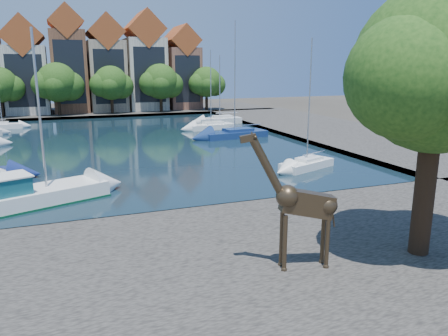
# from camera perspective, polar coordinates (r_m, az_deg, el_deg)

# --- Properties ---
(ground) EXTENTS (160.00, 160.00, 0.00)m
(ground) POSITION_cam_1_polar(r_m,az_deg,el_deg) (24.05, -5.16, -6.32)
(ground) COLOR #38332B
(ground) RESTS_ON ground
(water_basin) EXTENTS (38.00, 50.00, 0.08)m
(water_basin) POSITION_cam_1_polar(r_m,az_deg,el_deg) (46.95, -13.03, 3.11)
(water_basin) COLOR black
(water_basin) RESTS_ON ground
(near_quay) EXTENTS (50.00, 14.00, 0.50)m
(near_quay) POSITION_cam_1_polar(r_m,az_deg,el_deg) (17.80, 1.02, -12.67)
(near_quay) COLOR #504C45
(near_quay) RESTS_ON ground
(far_quay) EXTENTS (60.00, 16.00, 0.50)m
(far_quay) POSITION_cam_1_polar(r_m,az_deg,el_deg) (78.49, -16.25, 7.04)
(far_quay) COLOR #504C45
(far_quay) RESTS_ON ground
(right_quay) EXTENTS (14.00, 52.00, 0.50)m
(right_quay) POSITION_cam_1_polar(r_m,az_deg,el_deg) (55.87, 13.33, 4.89)
(right_quay) COLOR #504C45
(right_quay) RESTS_ON ground
(plane_tree) EXTENTS (8.32, 6.40, 10.62)m
(plane_tree) POSITION_cam_1_polar(r_m,az_deg,el_deg) (18.68, 26.35, 10.80)
(plane_tree) COLOR #332114
(plane_tree) RESTS_ON near_quay
(townhouse_west_inner) EXTENTS (6.43, 9.18, 15.15)m
(townhouse_west_inner) POSITION_cam_1_polar(r_m,az_deg,el_deg) (78.01, -24.45, 11.60)
(townhouse_west_inner) COLOR beige
(townhouse_west_inner) RESTS_ON far_quay
(townhouse_center) EXTENTS (5.44, 9.18, 16.93)m
(townhouse_center) POSITION_cam_1_polar(r_m,az_deg,el_deg) (77.89, -19.65, 12.76)
(townhouse_center) COLOR brown
(townhouse_center) RESTS_ON far_quay
(townhouse_east_inner) EXTENTS (5.94, 9.18, 15.79)m
(townhouse_east_inner) POSITION_cam_1_polar(r_m,az_deg,el_deg) (78.27, -15.12, 12.60)
(townhouse_east_inner) COLOR tan
(townhouse_east_inner) RESTS_ON far_quay
(townhouse_east_mid) EXTENTS (6.43, 9.18, 16.65)m
(townhouse_east_mid) POSITION_cam_1_polar(r_m,az_deg,el_deg) (79.19, -10.34, 13.10)
(townhouse_east_mid) COLOR beige
(townhouse_east_mid) RESTS_ON far_quay
(townhouse_east_end) EXTENTS (5.44, 9.18, 14.43)m
(townhouse_east_end) POSITION_cam_1_polar(r_m,az_deg,el_deg) (80.63, -5.65, 12.54)
(townhouse_east_end) COLOR brown
(townhouse_east_end) RESTS_ON far_quay
(far_tree_west) EXTENTS (6.76, 5.20, 7.36)m
(far_tree_west) POSITION_cam_1_polar(r_m,az_deg,el_deg) (72.88, -27.23, 9.49)
(far_tree_west) COLOR #332114
(far_tree_west) RESTS_ON far_quay
(far_tree_mid_west) EXTENTS (7.80, 6.00, 8.00)m
(far_tree_mid_west) POSITION_cam_1_polar(r_m,az_deg,el_deg) (72.43, -20.87, 10.24)
(far_tree_mid_west) COLOR #332114
(far_tree_mid_west) RESTS_ON far_quay
(far_tree_mid_east) EXTENTS (7.02, 5.40, 7.52)m
(far_tree_mid_east) POSITION_cam_1_polar(r_m,az_deg,el_deg) (72.88, -14.47, 10.57)
(far_tree_mid_east) COLOR #332114
(far_tree_mid_east) RESTS_ON far_quay
(far_tree_east) EXTENTS (7.54, 5.80, 7.84)m
(far_tree_east) POSITION_cam_1_polar(r_m,az_deg,el_deg) (74.18, -8.22, 10.97)
(far_tree_east) COLOR #332114
(far_tree_east) RESTS_ON far_quay
(far_tree_far_east) EXTENTS (6.76, 5.20, 7.36)m
(far_tree_far_east) POSITION_cam_1_polar(r_m,az_deg,el_deg) (76.31, -2.24, 11.03)
(far_tree_far_east) COLOR #332114
(far_tree_far_east) RESTS_ON far_quay
(giraffe_statue) EXTENTS (3.63, 1.14, 5.21)m
(giraffe_statue) POSITION_cam_1_polar(r_m,az_deg,el_deg) (16.47, 9.88, -4.53)
(giraffe_statue) COLOR #3E2F1F
(giraffe_statue) RESTS_ON near_quay
(motorsailer) EXTENTS (9.20, 5.62, 10.01)m
(motorsailer) POSITION_cam_1_polar(r_m,az_deg,el_deg) (27.55, -24.75, -3.11)
(motorsailer) COLOR white
(motorsailer) RESTS_ON water_basin
(sailboat_left_e) EXTENTS (4.80, 1.84, 8.71)m
(sailboat_left_e) POSITION_cam_1_polar(r_m,az_deg,el_deg) (63.25, -26.95, 5.05)
(sailboat_left_e) COLOR white
(sailboat_left_e) RESTS_ON water_basin
(sailboat_right_a) EXTENTS (5.21, 3.43, 9.96)m
(sailboat_right_a) POSITION_cam_1_polar(r_m,az_deg,el_deg) (35.02, 10.75, 0.73)
(sailboat_right_a) COLOR white
(sailboat_right_a) RESTS_ON water_basin
(sailboat_right_b) EXTENTS (7.57, 3.35, 12.65)m
(sailboat_right_b) POSITION_cam_1_polar(r_m,az_deg,el_deg) (49.43, 1.40, 4.65)
(sailboat_right_b) COLOR navy
(sailboat_right_b) RESTS_ON water_basin
(sailboat_right_c) EXTENTS (6.03, 2.77, 9.79)m
(sailboat_right_c) POSITION_cam_1_polar(r_m,az_deg,el_deg) (55.97, -1.71, 5.61)
(sailboat_right_c) COLOR white
(sailboat_right_c) RESTS_ON water_basin
(sailboat_right_d) EXTENTS (5.98, 2.17, 9.30)m
(sailboat_right_d) POSITION_cam_1_polar(r_m,az_deg,el_deg) (61.58, -0.55, 6.40)
(sailboat_right_d) COLOR white
(sailboat_right_d) RESTS_ON water_basin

